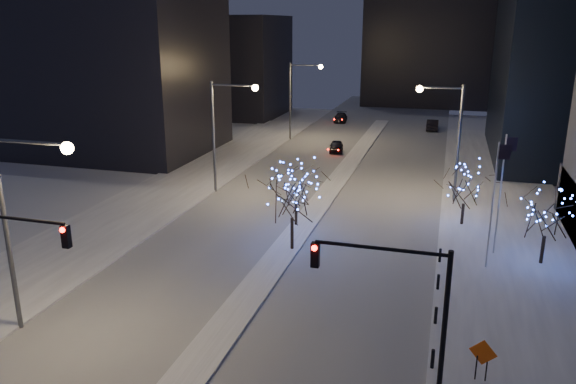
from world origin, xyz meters
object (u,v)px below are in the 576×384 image
(street_lamp_w_mid, at_px, (224,122))
(holiday_tree_median_near, at_px, (292,193))
(car_near, at_px, (336,147))
(car_far, at_px, (341,118))
(holiday_tree_median_far, at_px, (296,186))
(car_mid, at_px, (433,125))
(holiday_tree_plaza_near, at_px, (547,215))
(street_lamp_east, at_px, (449,127))
(traffic_signal_west, at_px, (3,260))
(street_lamp_w_far, at_px, (298,90))
(construction_sign, at_px, (483,356))
(traffic_signal_east, at_px, (403,301))
(street_lamp_w_near, at_px, (21,208))
(holiday_tree_plaza_far, at_px, (465,185))

(street_lamp_w_mid, distance_m, holiday_tree_median_near, 15.04)
(car_near, bearing_deg, holiday_tree_median_near, -93.49)
(car_far, relative_size, holiday_tree_median_far, 1.03)
(car_mid, bearing_deg, street_lamp_w_mid, 65.57)
(street_lamp_w_mid, relative_size, holiday_tree_plaza_near, 2.04)
(street_lamp_east, bearing_deg, car_mid, 93.69)
(car_near, height_order, holiday_tree_plaza_near, holiday_tree_plaza_near)
(traffic_signal_west, distance_m, holiday_tree_median_far, 21.78)
(traffic_signal_west, xyz_separation_m, car_far, (2.22, 67.52, -4.08))
(street_lamp_east, bearing_deg, holiday_tree_median_near, -123.54)
(street_lamp_w_far, height_order, car_mid, street_lamp_w_far)
(street_lamp_w_mid, bearing_deg, construction_sign, -47.83)
(traffic_signal_east, xyz_separation_m, construction_sign, (3.28, 2.65, -3.44))
(street_lamp_w_mid, bearing_deg, street_lamp_w_far, 90.00)
(street_lamp_w_far, bearing_deg, holiday_tree_plaza_near, -53.59)
(traffic_signal_west, distance_m, construction_sign, 21.26)
(street_lamp_w_near, distance_m, car_near, 45.14)
(street_lamp_w_near, height_order, holiday_tree_plaza_far, street_lamp_w_near)
(car_near, relative_size, car_mid, 0.85)
(car_near, distance_m, holiday_tree_plaza_far, 26.75)
(street_lamp_east, relative_size, traffic_signal_west, 1.43)
(car_near, relative_size, holiday_tree_median_near, 0.65)
(holiday_tree_plaza_near, bearing_deg, holiday_tree_median_near, -172.52)
(traffic_signal_west, xyz_separation_m, holiday_tree_plaza_far, (20.06, 23.83, -1.52))
(car_mid, bearing_deg, street_lamp_w_near, 74.69)
(street_lamp_east, xyz_separation_m, construction_sign, (2.13, -26.36, -5.13))
(construction_sign, bearing_deg, holiday_tree_plaza_far, 107.20)
(street_lamp_east, xyz_separation_m, car_mid, (-2.22, 34.40, -5.69))
(street_lamp_east, height_order, holiday_tree_plaza_far, street_lamp_east)
(street_lamp_w_mid, bearing_deg, holiday_tree_median_far, -38.82)
(street_lamp_w_near, bearing_deg, traffic_signal_east, -3.21)
(street_lamp_w_mid, xyz_separation_m, car_near, (6.31, 19.31, -5.83))
(holiday_tree_plaza_near, bearing_deg, car_near, 123.58)
(street_lamp_w_mid, xyz_separation_m, car_mid, (16.80, 37.40, -5.74))
(traffic_signal_west, relative_size, traffic_signal_east, 1.00)
(street_lamp_w_near, height_order, car_near, street_lamp_w_near)
(street_lamp_w_mid, height_order, holiday_tree_median_far, street_lamp_w_mid)
(car_near, height_order, holiday_tree_median_far, holiday_tree_median_far)
(car_far, height_order, holiday_tree_plaza_far, holiday_tree_plaza_far)
(holiday_tree_median_far, distance_m, holiday_tree_plaza_far, 12.65)
(street_lamp_w_near, relative_size, traffic_signal_east, 1.43)
(traffic_signal_east, height_order, holiday_tree_median_near, traffic_signal_east)
(traffic_signal_west, relative_size, car_mid, 1.52)
(street_lamp_east, height_order, car_far, street_lamp_east)
(holiday_tree_plaza_far, bearing_deg, street_lamp_w_near, -133.29)
(car_near, distance_m, construction_sign, 45.18)
(car_mid, xyz_separation_m, car_far, (-14.08, 3.11, -0.08))
(street_lamp_w_near, xyz_separation_m, traffic_signal_east, (17.88, -1.00, -1.74))
(street_lamp_w_far, height_order, holiday_tree_median_near, street_lamp_w_far)
(street_lamp_w_near, relative_size, street_lamp_w_far, 1.00)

